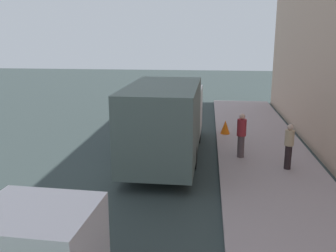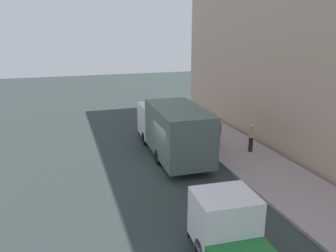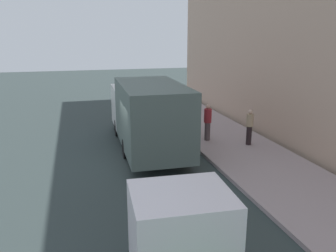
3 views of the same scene
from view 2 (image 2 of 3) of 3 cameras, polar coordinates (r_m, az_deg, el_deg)
ground at (r=18.76m, az=-0.06°, el=-7.13°), size 80.00×80.00×0.00m
sidewalk at (r=20.66m, az=13.23°, el=-5.10°), size 3.92×30.00×0.15m
building_facade at (r=20.72m, az=20.41°, el=12.60°), size 0.50×30.00×12.96m
large_utility_truck at (r=20.03m, az=0.77°, el=-0.40°), size 2.76×8.17×3.21m
small_flatbed_truck at (r=11.16m, az=11.91°, el=-19.30°), size 2.31×5.72×2.20m
pedestrian_walking at (r=21.34m, az=8.48°, el=-1.22°), size 0.40×0.40×1.81m
pedestrian_standing at (r=21.11m, az=13.89°, el=-1.85°), size 0.47×0.47×1.71m
traffic_cone_orange at (r=24.52m, az=3.75°, el=-0.27°), size 0.47×0.47×0.68m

